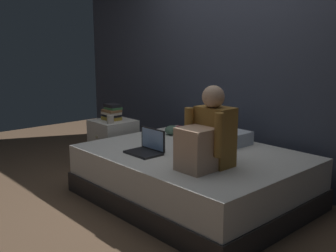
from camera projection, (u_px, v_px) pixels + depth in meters
ground_plane at (154, 201)px, 3.66m from camera, size 8.00×8.00×0.00m
wall_back at (239, 53)px, 4.18m from camera, size 5.60×0.10×2.70m
bed at (192, 176)px, 3.67m from camera, size 2.00×1.50×0.47m
nightstand at (114, 144)px, 4.60m from camera, size 0.44×0.46×0.58m
person_sitting at (207, 137)px, 3.11m from camera, size 0.39×0.44×0.66m
laptop at (147, 147)px, 3.55m from camera, size 0.32×0.23×0.22m
pillow at (220, 136)px, 3.94m from camera, size 0.56×0.36×0.13m
book_stack at (112, 112)px, 4.55m from camera, size 0.23×0.17×0.19m
mug at (110, 119)px, 4.36m from camera, size 0.08×0.08×0.09m
clothes_pile at (178, 131)px, 4.25m from camera, size 0.31×0.21×0.10m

